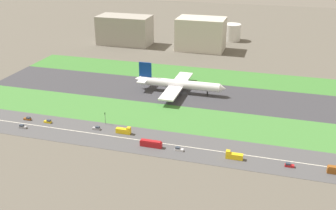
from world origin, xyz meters
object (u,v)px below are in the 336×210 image
airliner (177,84)px  car_1 (28,119)px  bus_1 (151,144)px  truck_0 (234,156)px  traffic_light (105,117)px  car_3 (48,121)px  car_5 (97,128)px  hangar_building (201,34)px  terminal_building (125,30)px  truck_1 (124,131)px  fuel_tank_centre (232,32)px  car_2 (289,165)px  car_0 (23,127)px  car_4 (179,149)px  fuel_tank_west (205,30)px

airliner → car_1: 100.44m
bus_1 → truck_0: bearing=180.0°
car_1 → traffic_light: bearing=9.7°
car_3 → traffic_light: (32.87, 7.99, 3.37)m
car_5 → hangar_building: hangar_building is taller
bus_1 → traffic_light: bearing=-28.0°
car_5 → terminal_building: size_ratio=0.08×
car_3 → truck_1: (47.61, -0.00, 0.75)m
hangar_building → fuel_tank_centre: hangar_building is taller
airliner → traffic_light: (-27.17, -60.01, -1.94)m
bus_1 → car_5: bearing=-15.7°
car_1 → hangar_building: (66.32, 182.00, 14.20)m
car_5 → car_1: bearing=180.0°
car_2 → car_0: (-145.71, 0.00, 0.00)m
car_1 → fuel_tank_centre: bearing=68.4°
traffic_light → hangar_building: (19.76, 174.01, 10.83)m
car_2 → car_5: 104.95m
truck_0 → car_1: size_ratio=1.91×
car_4 → car_3: bearing=-7.0°
bus_1 → fuel_tank_centre: size_ratio=0.65×
airliner → car_2: airliner is taller
car_0 → car_4: (91.75, 0.00, 0.00)m
car_0 → terminal_building: terminal_building is taller
car_1 → fuel_tank_centre: size_ratio=0.25×
car_1 → terminal_building: terminal_building is taller
hangar_building → fuel_tank_west: (-4.51, 45.00, -6.55)m
bus_1 → car_4: bearing=-180.0°
car_2 → terminal_building: (-160.26, 192.00, 13.18)m
airliner → car_0: size_ratio=14.77×
bus_1 → car_4: size_ratio=2.64×
airliner → fuel_tank_centre: airliner is taller
bus_1 → car_0: bus_1 is taller
truck_1 → truck_0: bearing=-9.2°
traffic_light → terminal_building: (-57.54, 174.01, 9.81)m
car_5 → fuel_tank_west: (17.00, 227.00, 7.65)m
traffic_light → terminal_building: 183.54m
car_3 → car_2: (135.60, -10.00, 0.00)m
car_0 → truck_0: bearing=-180.0°
airliner → fuel_tank_centre: (16.25, 159.00, 2.24)m
truck_0 → bus_1: bearing=-0.0°
bus_1 → terminal_building: (-91.44, 192.00, 12.28)m
car_3 → traffic_light: bearing=13.7°
car_5 → fuel_tank_centre: fuel_tank_centre is taller
car_2 → car_1: size_ratio=1.00×
truck_0 → fuel_tank_west: fuel_tank_west is taller
car_4 → fuel_tank_west: bearing=-82.0°
car_2 → bus_1: 68.83m
airliner → car_2: size_ratio=14.77×
truck_0 → truck_1: bearing=-9.2°
truck_1 → traffic_light: 16.97m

